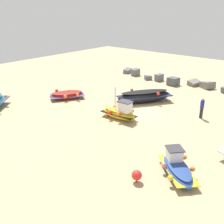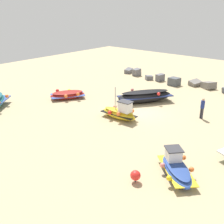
{
  "view_description": "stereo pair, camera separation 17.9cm",
  "coord_description": "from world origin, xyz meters",
  "px_view_note": "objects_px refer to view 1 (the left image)",
  "views": [
    {
      "loc": [
        12.32,
        -18.3,
        8.73
      ],
      "look_at": [
        -0.3,
        -3.31,
        0.9
      ],
      "focal_mm": 43.22,
      "sensor_mm": 36.0,
      "label": 1
    },
    {
      "loc": [
        12.46,
        -18.18,
        8.73
      ],
      "look_at": [
        -0.3,
        -3.31,
        0.9
      ],
      "focal_mm": 43.22,
      "sensor_mm": 36.0,
      "label": 2
    }
  ],
  "objects_px": {
    "fishing_boat_0": "(120,112)",
    "fishing_boat_1": "(144,96)",
    "fishing_boat_4": "(67,95)",
    "person_walking": "(202,107)",
    "fishing_boat_5": "(177,167)",
    "mooring_buoy_0": "(137,175)"
  },
  "relations": [
    {
      "from": "fishing_boat_1",
      "to": "fishing_boat_4",
      "type": "relative_size",
      "value": 1.5
    },
    {
      "from": "fishing_boat_4",
      "to": "fishing_boat_5",
      "type": "relative_size",
      "value": 1.13
    },
    {
      "from": "fishing_boat_4",
      "to": "fishing_boat_5",
      "type": "height_order",
      "value": "fishing_boat_5"
    },
    {
      "from": "person_walking",
      "to": "fishing_boat_1",
      "type": "bearing_deg",
      "value": 103.03
    },
    {
      "from": "fishing_boat_0",
      "to": "fishing_boat_4",
      "type": "distance_m",
      "value": 7.2
    },
    {
      "from": "fishing_boat_1",
      "to": "fishing_boat_5",
      "type": "bearing_deg",
      "value": -104.29
    },
    {
      "from": "person_walking",
      "to": "fishing_boat_0",
      "type": "bearing_deg",
      "value": 147.43
    },
    {
      "from": "fishing_boat_0",
      "to": "fishing_boat_5",
      "type": "xyz_separation_m",
      "value": [
        7.26,
        -4.05,
        -0.13
      ]
    },
    {
      "from": "person_walking",
      "to": "fishing_boat_4",
      "type": "bearing_deg",
      "value": 123.55
    },
    {
      "from": "fishing_boat_5",
      "to": "person_walking",
      "type": "relative_size",
      "value": 1.83
    },
    {
      "from": "fishing_boat_1",
      "to": "fishing_boat_4",
      "type": "bearing_deg",
      "value": 156.11
    },
    {
      "from": "fishing_boat_5",
      "to": "fishing_boat_4",
      "type": "bearing_deg",
      "value": 24.02
    },
    {
      "from": "person_walking",
      "to": "mooring_buoy_0",
      "type": "relative_size",
      "value": 2.54
    },
    {
      "from": "fishing_boat_4",
      "to": "mooring_buoy_0",
      "type": "xyz_separation_m",
      "value": [
        13.16,
        -6.67,
        0.03
      ]
    },
    {
      "from": "fishing_boat_0",
      "to": "fishing_boat_4",
      "type": "bearing_deg",
      "value": 172.83
    },
    {
      "from": "fishing_boat_4",
      "to": "mooring_buoy_0",
      "type": "bearing_deg",
      "value": -85.35
    },
    {
      "from": "fishing_boat_1",
      "to": "fishing_boat_4",
      "type": "xyz_separation_m",
      "value": [
        -6.42,
        -4.13,
        -0.22
      ]
    },
    {
      "from": "fishing_boat_4",
      "to": "person_walking",
      "type": "height_order",
      "value": "person_walking"
    },
    {
      "from": "person_walking",
      "to": "fishing_boat_5",
      "type": "bearing_deg",
      "value": -149.04
    },
    {
      "from": "fishing_boat_0",
      "to": "mooring_buoy_0",
      "type": "distance_m",
      "value": 8.52
    },
    {
      "from": "fishing_boat_4",
      "to": "mooring_buoy_0",
      "type": "distance_m",
      "value": 14.75
    },
    {
      "from": "fishing_boat_0",
      "to": "fishing_boat_1",
      "type": "bearing_deg",
      "value": 96.74
    }
  ]
}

